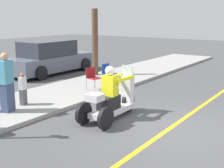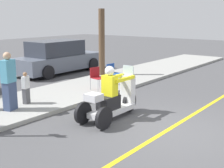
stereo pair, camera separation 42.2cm
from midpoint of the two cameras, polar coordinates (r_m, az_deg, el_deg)
name	(u,v)px [view 1 (the left image)]	position (r m, az deg, el deg)	size (l,w,h in m)	color
ground_plane	(169,129)	(8.05, 8.91, -8.14)	(60.00, 60.00, 0.00)	#4C4C4F
lane_stripe	(167,131)	(7.93, 8.46, -8.43)	(24.00, 0.12, 0.01)	gold
sidewalk_strip	(42,100)	(10.73, -13.80, -2.80)	(28.00, 2.80, 0.12)	#9E9E99
motorcycle_trike	(112,100)	(8.59, -1.36, -2.94)	(2.24, 0.81, 1.50)	black
spectator_far_back	(6,84)	(9.32, -19.98, 0.07)	(0.45, 0.34, 1.69)	#38476B
spectator_mid_group	(23,90)	(9.95, -17.16, -0.97)	(0.27, 0.20, 1.00)	#515156
folding_chair_set_back	(93,76)	(11.49, -4.60, 1.41)	(0.53, 0.53, 0.82)	#A5A8AD
folding_chair_curbside	(108,72)	(12.38, -1.76, 2.24)	(0.49, 0.49, 0.82)	#A5A8AD
parked_car_lot_center	(51,58)	(15.74, -11.94, 4.64)	(4.75, 1.94, 1.62)	slate
tree_trunk	(95,42)	(14.31, -3.98, 7.60)	(0.28, 0.28, 3.00)	brown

